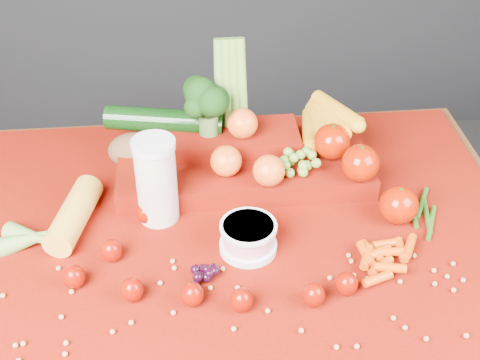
{
  "coord_description": "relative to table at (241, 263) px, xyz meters",
  "views": [
    {
      "loc": [
        -0.09,
        -0.97,
        1.6
      ],
      "look_at": [
        0.0,
        0.02,
        0.85
      ],
      "focal_mm": 50.0,
      "sensor_mm": 36.0,
      "label": 1
    }
  ],
  "objects": [
    {
      "name": "table",
      "position": [
        0.0,
        0.0,
        0.0
      ],
      "size": [
        1.1,
        0.8,
        0.75
      ],
      "color": "#3D230E",
      "rests_on": "ground"
    },
    {
      "name": "red_cloth",
      "position": [
        0.0,
        0.0,
        0.1
      ],
      "size": [
        1.05,
        0.75,
        0.01
      ],
      "primitive_type": "cube",
      "color": "#690C03",
      "rests_on": "table"
    },
    {
      "name": "milk_glass",
      "position": [
        -0.16,
        0.03,
        0.2
      ],
      "size": [
        0.08,
        0.08,
        0.18
      ],
      "rotation": [
        0.0,
        0.0,
        -0.22
      ],
      "color": "beige",
      "rests_on": "red_cloth"
    },
    {
      "name": "yogurt_bowl",
      "position": [
        0.01,
        -0.07,
        0.14
      ],
      "size": [
        0.11,
        0.11,
        0.06
      ],
      "rotation": [
        0.0,
        0.0,
        0.42
      ],
      "color": "silver",
      "rests_on": "red_cloth"
    },
    {
      "name": "strawberry_scatter",
      "position": [
        -0.12,
        -0.14,
        0.13
      ],
      "size": [
        0.54,
        0.28,
        0.05
      ],
      "color": "#841200",
      "rests_on": "red_cloth"
    },
    {
      "name": "dark_grape_cluster",
      "position": [
        -0.08,
        -0.15,
        0.12
      ],
      "size": [
        0.06,
        0.05,
        0.03
      ],
      "primitive_type": null,
      "color": "black",
      "rests_on": "red_cloth"
    },
    {
      "name": "soybean_scatter",
      "position": [
        0.0,
        -0.2,
        0.11
      ],
      "size": [
        0.84,
        0.24,
        0.01
      ],
      "primitive_type": null,
      "color": "#A78048",
      "rests_on": "red_cloth"
    },
    {
      "name": "corn_ear",
      "position": [
        -0.36,
        -0.01,
        0.13
      ],
      "size": [
        0.22,
        0.25,
        0.06
      ],
      "rotation": [
        0.0,
        0.0,
        1.33
      ],
      "color": "gold",
      "rests_on": "red_cloth"
    },
    {
      "name": "potato",
      "position": [
        -0.21,
        0.21,
        0.14
      ],
      "size": [
        0.11,
        0.08,
        0.08
      ],
      "primitive_type": "ellipsoid",
      "color": "#4E2F1D",
      "rests_on": "red_cloth"
    },
    {
      "name": "baby_carrot_pile",
      "position": [
        0.25,
        -0.14,
        0.12
      ],
      "size": [
        0.18,
        0.17,
        0.03
      ],
      "primitive_type": null,
      "color": "#C24106",
      "rests_on": "red_cloth"
    },
    {
      "name": "green_bean_pile",
      "position": [
        0.35,
        -0.01,
        0.11
      ],
      "size": [
        0.14,
        0.12,
        0.01
      ],
      "primitive_type": null,
      "color": "#235012",
      "rests_on": "red_cloth"
    },
    {
      "name": "produce_mound",
      "position": [
        0.04,
        0.16,
        0.16
      ],
      "size": [
        0.61,
        0.35,
        0.27
      ],
      "color": "#690C03",
      "rests_on": "red_cloth"
    }
  ]
}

